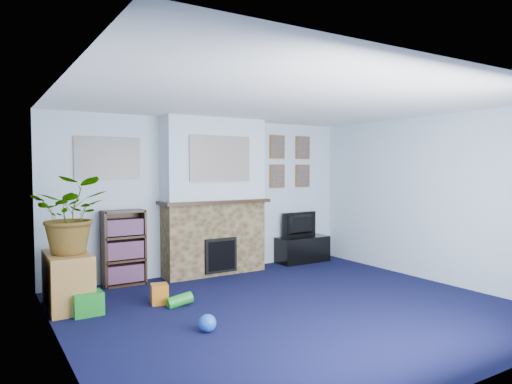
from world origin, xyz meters
TOP-DOWN VIEW (x-y plane):
  - floor at (0.00, 0.00)m, footprint 5.00×4.50m
  - ceiling at (0.00, 0.00)m, footprint 5.00×4.50m
  - wall_back at (0.00, 2.25)m, footprint 5.00×0.04m
  - wall_front at (0.00, -2.25)m, footprint 5.00×0.04m
  - wall_left at (-2.50, 0.00)m, footprint 0.04×4.50m
  - wall_right at (2.50, 0.00)m, footprint 0.04×4.50m
  - chimney_breast at (0.00, 2.05)m, footprint 1.72×0.50m
  - collage_main at (0.00, 1.84)m, footprint 1.00×0.03m
  - collage_left at (-1.55, 2.23)m, footprint 0.90×0.03m
  - portrait_tl at (1.30, 2.23)m, footprint 0.30×0.03m
  - portrait_tr at (1.85, 2.23)m, footprint 0.30×0.03m
  - portrait_bl at (1.30, 2.23)m, footprint 0.30×0.03m
  - portrait_br at (1.85, 2.23)m, footprint 0.30×0.03m
  - tv_stand at (1.70, 2.03)m, footprint 0.94×0.39m
  - television at (1.70, 2.05)m, footprint 0.74×0.13m
  - bookshelf at (-1.39, 2.11)m, footprint 0.58×0.28m
  - sideboard at (-2.24, 1.39)m, footprint 0.46×0.84m
  - potted_plant at (-2.19, 1.34)m, footprint 0.99×0.92m
  - mantel_clock at (-0.10, 2.00)m, footprint 0.11×0.06m
  - mantel_candle at (0.25, 2.00)m, footprint 0.05×0.05m
  - mantel_teddy at (-0.50, 2.00)m, footprint 0.13×0.13m
  - mantel_can at (0.72, 2.00)m, footprint 0.05×0.05m
  - green_crate at (-2.10, 1.00)m, footprint 0.32×0.26m
  - toy_ball at (-1.19, -0.19)m, footprint 0.18×0.18m
  - toy_block at (-1.27, 0.97)m, footprint 0.23×0.23m
  - toy_tube at (-1.11, 0.75)m, footprint 0.32×0.14m

SIDE VIEW (x-z plane):
  - floor at x=0.00m, z-range -0.01..0.01m
  - toy_tube at x=-1.11m, z-range -0.02..0.16m
  - toy_ball at x=-1.19m, z-range 0.00..0.18m
  - toy_block at x=-1.27m, z-range -0.01..0.23m
  - green_crate at x=-2.10m, z-range 0.01..0.27m
  - tv_stand at x=1.70m, z-range 0.00..0.45m
  - sideboard at x=-2.24m, z-range 0.03..0.67m
  - bookshelf at x=-1.39m, z-range -0.02..1.03m
  - television at x=1.70m, z-range 0.44..0.86m
  - potted_plant at x=-2.19m, z-range 0.65..1.55m
  - chimney_breast at x=0.00m, z-range -0.02..2.38m
  - wall_back at x=0.00m, z-range 0.00..2.40m
  - wall_front at x=0.00m, z-range 0.00..2.40m
  - wall_left at x=-2.50m, z-range 0.00..2.40m
  - wall_right at x=2.50m, z-range 0.00..2.40m
  - mantel_can at x=0.72m, z-range 1.16..1.26m
  - mantel_teddy at x=-0.50m, z-range 1.15..1.28m
  - mantel_clock at x=-0.10m, z-range 1.15..1.29m
  - mantel_candle at x=0.25m, z-range 1.16..1.30m
  - portrait_bl at x=1.30m, z-range 1.30..1.70m
  - portrait_br at x=1.85m, z-range 1.30..1.70m
  - collage_left at x=-1.55m, z-range 1.49..2.07m
  - collage_main at x=0.00m, z-range 1.44..2.12m
  - portrait_tl at x=1.30m, z-range 1.80..2.20m
  - portrait_tr at x=1.85m, z-range 1.80..2.20m
  - ceiling at x=0.00m, z-range 2.40..2.40m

